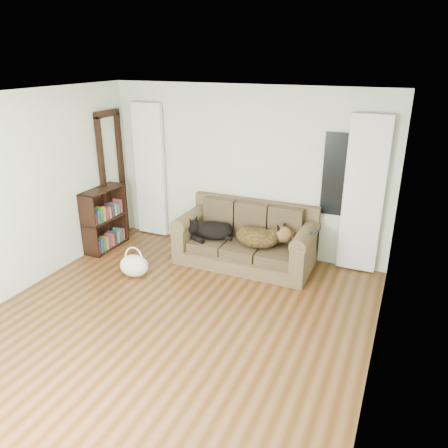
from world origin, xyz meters
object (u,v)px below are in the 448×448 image
at_px(dog_shepherd, 260,237).
at_px(bookshelf, 105,219).
at_px(sofa, 245,236).
at_px(dog_black_lab, 211,230).
at_px(tote_bag, 134,266).

bearing_deg(dog_shepherd, bookshelf, 13.53).
relative_size(sofa, dog_black_lab, 3.29).
xyz_separation_m(sofa, tote_bag, (-1.31, -1.03, -0.29)).
bearing_deg(dog_black_lab, sofa, 3.64).
bearing_deg(dog_shepherd, dog_black_lab, 7.39).
bearing_deg(sofa, dog_shepherd, -9.14).
bearing_deg(tote_bag, bookshelf, 146.68).
bearing_deg(bookshelf, sofa, 6.73).
relative_size(dog_black_lab, bookshelf, 0.61).
xyz_separation_m(sofa, bookshelf, (-2.31, -0.37, 0.05)).
height_order(sofa, bookshelf, bookshelf).
xyz_separation_m(tote_bag, bookshelf, (-0.99, 0.65, 0.34)).
relative_size(sofa, dog_shepherd, 2.93).
distance_m(dog_black_lab, dog_shepherd, 0.78).
relative_size(dog_black_lab, tote_bag, 1.41).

